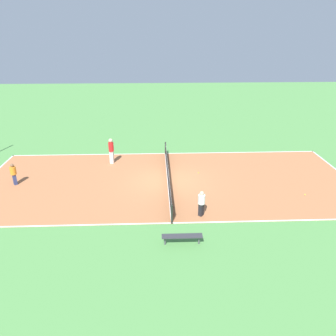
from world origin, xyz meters
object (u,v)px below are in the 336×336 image
at_px(player_center_orange, 13,173).
at_px(tennis_ball_midcourt, 305,195).
at_px(player_far_white, 201,202).
at_px(tennis_ball_far_baseline, 199,173).
at_px(tennis_net, 168,174).
at_px(bench, 182,237).
at_px(player_coach_red, 111,149).

height_order(player_center_orange, tennis_ball_midcourt, player_center_orange).
distance_m(player_far_white, tennis_ball_far_baseline, 5.40).
xyz_separation_m(tennis_net, tennis_ball_midcourt, (-2.27, -7.88, -0.45)).
xyz_separation_m(bench, player_coach_red, (9.70, 4.25, 0.70)).
distance_m(bench, player_coach_red, 10.62).
distance_m(player_coach_red, player_far_white, 9.12).
bearing_deg(bench, player_center_orange, -33.32).
bearing_deg(tennis_net, player_center_orange, 90.83).
height_order(tennis_net, player_far_white, player_far_white).
height_order(player_center_orange, player_far_white, player_far_white).
relative_size(tennis_net, tennis_ball_far_baseline, 142.92).
bearing_deg(player_center_orange, tennis_net, 59.44).
distance_m(bench, player_center_orange, 11.80).
distance_m(player_center_orange, player_far_white, 11.76).
height_order(tennis_net, player_coach_red, player_coach_red).
height_order(tennis_net, bench, tennis_net).
bearing_deg(tennis_net, player_coach_red, 51.59).
bearing_deg(player_coach_red, tennis_net, 157.53).
xyz_separation_m(bench, player_far_white, (2.38, -1.17, 0.41)).
xyz_separation_m(player_far_white, tennis_ball_midcourt, (1.96, -6.34, -0.74)).
bearing_deg(tennis_ball_far_baseline, player_center_orange, 96.01).
relative_size(bench, tennis_ball_far_baseline, 26.85).
xyz_separation_m(player_center_orange, tennis_ball_far_baseline, (1.22, -11.58, -0.73)).
bearing_deg(player_center_orange, bench, 25.29).
distance_m(tennis_net, player_center_orange, 9.49).
bearing_deg(player_far_white, tennis_net, 60.28).
bearing_deg(player_center_orange, tennis_ball_far_baseline, 64.62).
height_order(tennis_net, tennis_ball_far_baseline, tennis_net).
bearing_deg(tennis_net, tennis_ball_midcourt, -106.09).
relative_size(bench, player_far_white, 1.31).
relative_size(bench, player_coach_red, 0.99).
xyz_separation_m(player_center_orange, player_far_white, (-4.10, -11.03, 0.01)).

